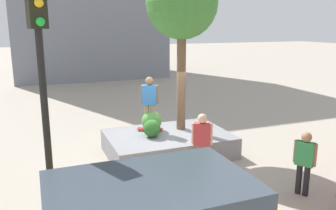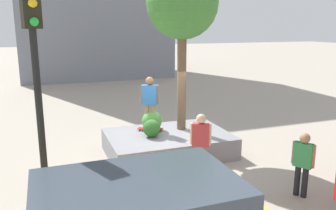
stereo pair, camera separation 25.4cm
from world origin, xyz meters
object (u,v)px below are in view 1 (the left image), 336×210
traffic_light_corner (42,69)px  pedestrian_crossing (202,139)px  skateboarder (150,99)px  planter_ledge (168,144)px  skateboard (150,129)px  passerby_with_bag (305,159)px  plaza_tree (182,5)px

traffic_light_corner → pedestrian_crossing: size_ratio=2.84×
skateboarder → planter_ledge: bearing=131.5°
skateboard → passerby_with_bag: 4.73m
planter_ledge → pedestrian_crossing: pedestrian_crossing is taller
planter_ledge → skateboard: size_ratio=4.58×
skateboard → skateboarder: bearing=76.0°
traffic_light_corner → passerby_with_bag: traffic_light_corner is taller
skateboard → traffic_light_corner: bearing=51.1°
skateboarder → traffic_light_corner: 5.22m
plaza_tree → skateboard: (1.00, -0.13, -3.77)m
plaza_tree → skateboard: bearing=-7.5°
skateboarder → pedestrian_crossing: bearing=108.7°
traffic_light_corner → planter_ledge: bearing=-136.3°
skateboarder → traffic_light_corner: bearing=51.1°
planter_ledge → skateboarder: size_ratio=2.24×
passerby_with_bag → pedestrian_crossing: pedestrian_crossing is taller
passerby_with_bag → pedestrian_crossing: size_ratio=0.93×
skateboarder → pedestrian_crossing: size_ratio=0.99×
plaza_tree → skateboarder: bearing=-7.5°
planter_ledge → plaza_tree: plaza_tree is taller
planter_ledge → pedestrian_crossing: 1.81m
skateboard → pedestrian_crossing: (-0.73, 2.15, 0.25)m
planter_ledge → skateboarder: (0.42, -0.48, 1.34)m
plaza_tree → pedestrian_crossing: size_ratio=3.01×
plaza_tree → pedestrian_crossing: plaza_tree is taller
skateboarder → traffic_light_corner: (3.14, 3.89, 1.51)m
passerby_with_bag → pedestrian_crossing: (1.65, -1.94, 0.07)m
pedestrian_crossing → traffic_light_corner: bearing=24.2°
skateboarder → pedestrian_crossing: 2.38m
planter_ledge → plaza_tree: 4.20m
skateboard → skateboarder: (0.00, 0.00, 0.96)m
skateboard → skateboarder: size_ratio=0.49×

